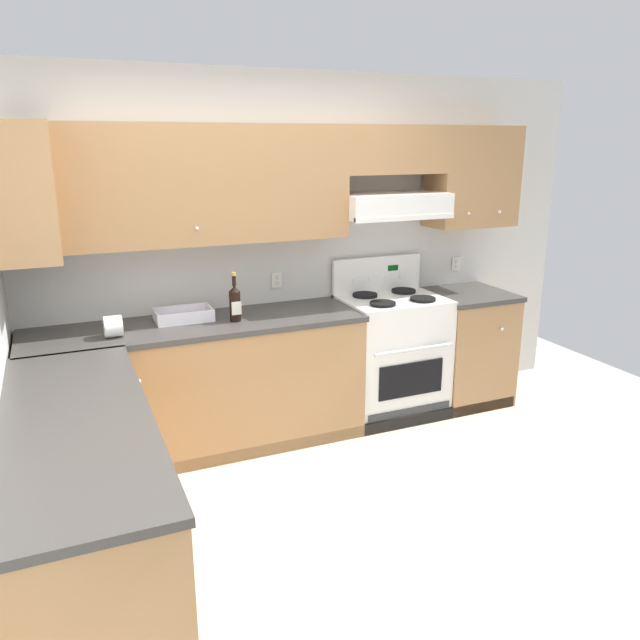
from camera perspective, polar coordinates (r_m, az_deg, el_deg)
name	(u,v)px	position (r m, az deg, el deg)	size (l,w,h in m)	color
ground_plane	(333,530)	(3.64, 1.21, -18.63)	(7.04, 7.04, 0.00)	beige
wall_back	(297,225)	(4.59, -2.11, 8.64)	(4.68, 0.57, 2.55)	silver
counter_back_run	(267,377)	(4.47, -4.87, -5.24)	(3.60, 0.65, 0.91)	#A87A4C
counter_left_run	(87,509)	(3.16, -20.52, -15.91)	(0.63, 1.91, 0.91)	#A87A4C
stove	(391,355)	(4.87, 6.54, -3.16)	(0.76, 0.62, 1.20)	white
wine_bottle	(235,302)	(4.18, -7.79, 1.61)	(0.08, 0.08, 0.33)	black
bowl	(184,316)	(4.28, -12.35, 0.32)	(0.38, 0.23, 0.08)	silver
paper_towel_roll	(113,326)	(4.03, -18.39, -0.55)	(0.11, 0.13, 0.13)	white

